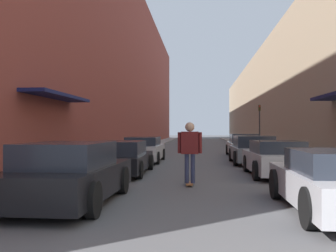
# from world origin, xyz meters

# --- Properties ---
(ground) EXTENTS (150.50, 150.50, 0.00)m
(ground) POSITION_xyz_m (0.00, 27.36, 0.00)
(ground) COLOR #515154
(curb_strip_left) EXTENTS (1.80, 68.41, 0.12)m
(curb_strip_left) POSITION_xyz_m (-4.69, 34.21, 0.06)
(curb_strip_left) COLOR gray
(curb_strip_left) RESTS_ON ground
(curb_strip_right) EXTENTS (1.80, 68.41, 0.12)m
(curb_strip_right) POSITION_xyz_m (4.69, 34.21, 0.06)
(curb_strip_right) COLOR gray
(curb_strip_right) RESTS_ON ground
(building_row_left) EXTENTS (4.90, 68.41, 15.24)m
(building_row_left) POSITION_xyz_m (-7.59, 34.20, 7.62)
(building_row_left) COLOR brown
(building_row_left) RESTS_ON ground
(building_row_right) EXTENTS (4.90, 68.41, 9.14)m
(building_row_right) POSITION_xyz_m (7.59, 34.20, 4.57)
(building_row_right) COLOR tan
(building_row_right) RESTS_ON ground
(parked_car_left_0) EXTENTS (2.02, 4.42, 1.37)m
(parked_car_left_0) POSITION_xyz_m (-2.79, 6.48, 0.66)
(parked_car_left_0) COLOR black
(parked_car_left_0) RESTS_ON ground
(parked_car_left_1) EXTENTS (2.05, 4.56, 1.23)m
(parked_car_left_1) POSITION_xyz_m (-2.84, 12.10, 0.59)
(parked_car_left_1) COLOR black
(parked_car_left_1) RESTS_ON ground
(parked_car_left_2) EXTENTS (1.88, 4.36, 1.28)m
(parked_car_left_2) POSITION_xyz_m (-2.74, 17.26, 0.62)
(parked_car_left_2) COLOR silver
(parked_car_left_2) RESTS_ON ground
(parked_car_right_1) EXTENTS (1.91, 4.10, 1.26)m
(parked_car_right_1) POSITION_xyz_m (2.79, 11.88, 0.62)
(parked_car_right_1) COLOR #B7B7BC
(parked_car_right_1) RESTS_ON ground
(parked_car_right_2) EXTENTS (2.07, 4.08, 1.35)m
(parked_car_right_2) POSITION_xyz_m (2.66, 16.67, 0.65)
(parked_car_right_2) COLOR gray
(parked_car_right_2) RESTS_ON ground
(parked_car_right_3) EXTENTS (1.89, 4.64, 1.38)m
(parked_car_right_3) POSITION_xyz_m (2.78, 21.76, 0.66)
(parked_car_right_3) COLOR silver
(parked_car_right_3) RESTS_ON ground
(skateboarder) EXTENTS (0.72, 0.78, 1.87)m
(skateboarder) POSITION_xyz_m (-0.19, 9.42, 1.15)
(skateboarder) COLOR brown
(skateboarder) RESTS_ON ground
(traffic_light) EXTENTS (0.16, 0.22, 3.39)m
(traffic_light) POSITION_xyz_m (4.60, 27.00, 2.22)
(traffic_light) COLOR #2D2D2D
(traffic_light) RESTS_ON curb_strip_right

